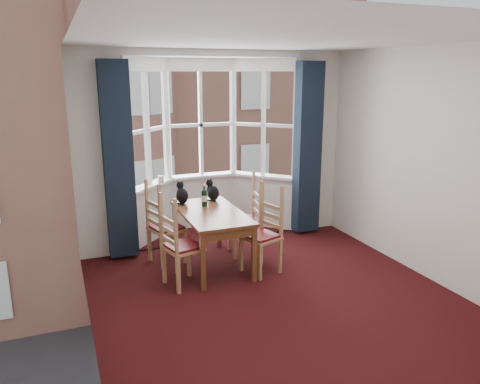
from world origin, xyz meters
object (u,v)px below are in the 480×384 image
chair_left_far (160,230)px  wine_bottle (204,197)px  candle_tall (160,180)px  chair_left_near (176,249)px  cat_left (182,195)px  candle_short (162,179)px  cat_right (213,192)px  chair_right_near (266,235)px  chair_right_far (250,221)px  dining_table (211,218)px

chair_left_far → wine_bottle: wine_bottle is taller
candle_tall → chair_left_near: bearing=-96.4°
candle_tall → chair_left_far: bearing=-102.8°
chair_left_far → candle_tall: bearing=77.2°
cat_left → candle_short: size_ratio=2.76×
chair_left_far → cat_right: (0.81, 0.23, 0.39)m
chair_right_near → cat_left: size_ratio=2.93×
chair_right_far → cat_left: size_ratio=2.93×
wine_bottle → candle_tall: bearing=111.2°
cat_left → candle_tall: 0.74m
chair_right_far → candle_tall: candle_tall is taller
chair_right_far → wine_bottle: wine_bottle is taller
chair_left_far → chair_right_far: bearing=-3.9°
chair_left_far → chair_right_near: (1.20, -0.71, 0.00)m
cat_left → candle_tall: cat_left is taller
chair_left_far → candle_tall: size_ratio=7.42×
chair_left_near → wine_bottle: (0.57, 0.71, 0.40)m
chair_left_near → chair_right_near: size_ratio=1.00×
dining_table → candle_tall: size_ratio=11.27×
cat_left → wine_bottle: (0.24, -0.27, 0.01)m
candle_tall → cat_right: bearing=-50.5°
wine_bottle → candle_short: bearing=108.5°
chair_left_far → candle_short: 1.10m
candle_short → chair_left_near: bearing=-97.7°
chair_left_near → chair_left_far: size_ratio=1.00×
chair_left_far → wine_bottle: 0.72m
chair_left_near → cat_right: size_ratio=2.99×
chair_left_near → wine_bottle: bearing=51.1°
chair_right_near → candle_tall: 1.98m
cat_left → cat_right: bearing=0.4°
dining_table → wine_bottle: wine_bottle is taller
chair_right_near → chair_right_far: bearing=85.7°
cat_left → wine_bottle: size_ratio=1.07×
dining_table → chair_left_far: bearing=152.5°
chair_right_near → wine_bottle: wine_bottle is taller
chair_left_near → wine_bottle: size_ratio=3.13×
chair_right_near → wine_bottle: 0.99m
chair_left_near → candle_tall: bearing=83.6°
chair_left_near → chair_right_near: 1.18m
cat_left → candle_short: 0.76m
chair_right_far → candle_tall: size_ratio=7.42×
chair_left_far → candle_short: (0.26, 0.97, 0.45)m
chair_right_near → cat_right: size_ratio=2.99×
chair_right_far → candle_tall: bearing=135.3°
chair_right_near → candle_tall: bearing=121.0°
wine_bottle → candle_tall: (-0.38, 0.99, 0.06)m
cat_right → candle_tall: (-0.59, 0.72, 0.07)m
chair_right_near → wine_bottle: bearing=132.4°
chair_right_near → cat_left: bearing=132.1°
chair_left_far → candle_tall: 1.07m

